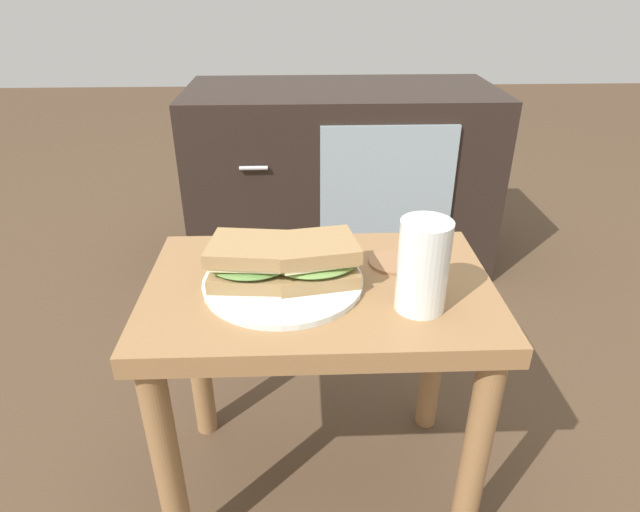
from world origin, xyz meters
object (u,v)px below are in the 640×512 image
(tv_cabinet, at_px, (341,178))
(beer_glass, at_px, (423,268))
(coaster, at_px, (394,262))
(sandwich_front, at_px, (249,262))
(sandwich_back, at_px, (316,262))
(plate, at_px, (283,282))

(tv_cabinet, relative_size, beer_glass, 6.83)
(coaster, bearing_deg, tv_cabinet, 91.61)
(beer_glass, bearing_deg, sandwich_front, 164.22)
(tv_cabinet, xyz_separation_m, sandwich_front, (-0.22, -0.95, 0.21))
(sandwich_back, relative_size, coaster, 1.77)
(sandwich_front, relative_size, beer_glass, 0.98)
(tv_cabinet, bearing_deg, coaster, -88.39)
(sandwich_back, xyz_separation_m, beer_glass, (0.15, -0.07, 0.02))
(sandwich_front, bearing_deg, beer_glass, -15.78)
(tv_cabinet, distance_m, sandwich_front, 1.00)
(plate, height_order, coaster, plate)
(sandwich_back, bearing_deg, tv_cabinet, 83.34)
(sandwich_back, distance_m, beer_glass, 0.17)
(tv_cabinet, relative_size, coaster, 11.12)
(sandwich_back, height_order, beer_glass, beer_glass)
(plate, distance_m, coaster, 0.20)
(tv_cabinet, distance_m, coaster, 0.90)
(plate, distance_m, beer_glass, 0.23)
(plate, height_order, sandwich_front, sandwich_front)
(tv_cabinet, height_order, plate, tv_cabinet)
(sandwich_front, xyz_separation_m, sandwich_back, (0.10, -0.00, 0.00))
(plate, bearing_deg, coaster, 18.85)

